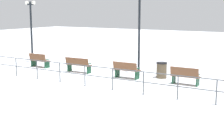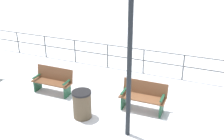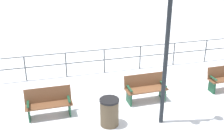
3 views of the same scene
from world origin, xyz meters
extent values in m
plane|color=white|center=(0.00, 0.00, 0.00)|extent=(80.00, 80.00, 0.00)
cube|color=brown|center=(0.06, -3.23, 0.42)|extent=(0.45, 1.43, 0.04)
cube|color=brown|center=(-0.17, -3.23, 0.67)|extent=(0.12, 1.43, 0.46)
cube|color=#19472D|center=(0.06, -3.85, 0.21)|extent=(0.40, 0.05, 0.42)
cube|color=#19472D|center=(0.06, -2.62, 0.21)|extent=(0.40, 0.05, 0.42)
cube|color=#19472D|center=(0.08, -3.85, 0.54)|extent=(0.40, 0.07, 0.04)
cube|color=#19472D|center=(0.08, -2.62, 0.54)|extent=(0.40, 0.07, 0.04)
cube|color=brown|center=(-0.06, 0.00, 0.46)|extent=(0.53, 1.42, 0.04)
cube|color=brown|center=(-0.32, 0.00, 0.69)|extent=(0.13, 1.42, 0.43)
cube|color=#19472D|center=(-0.05, -0.61, 0.23)|extent=(0.46, 0.06, 0.46)
cube|color=#19472D|center=(-0.07, 0.61, 0.23)|extent=(0.46, 0.06, 0.46)
cube|color=#19472D|center=(-0.03, -0.61, 0.58)|extent=(0.46, 0.08, 0.04)
cube|color=#19472D|center=(-0.05, 0.61, 0.58)|extent=(0.46, 0.08, 0.04)
cube|color=#19472D|center=(-0.05, 2.53, 0.23)|extent=(0.38, 0.06, 0.45)
cube|color=#19472D|center=(-0.03, 2.53, 0.57)|extent=(0.38, 0.08, 0.04)
cylinder|color=black|center=(1.24, -0.02, 2.31)|extent=(0.13, 0.13, 4.61)
cylinder|color=#4C5156|center=(-2.79, -3.94, 0.50)|extent=(0.05, 0.05, 1.01)
cylinder|color=#4C5156|center=(-2.79, -2.36, 0.50)|extent=(0.05, 0.05, 1.01)
cylinder|color=#4C5156|center=(-2.79, -0.79, 0.50)|extent=(0.05, 0.05, 1.01)
cylinder|color=#4C5156|center=(-2.79, 0.79, 0.50)|extent=(0.05, 0.05, 1.01)
cylinder|color=#4C5156|center=(-2.79, 2.36, 0.50)|extent=(0.05, 0.05, 1.01)
cylinder|color=#4C5156|center=(-2.79, 3.94, 0.50)|extent=(0.05, 0.05, 1.01)
cylinder|color=#4C5156|center=(-2.79, 0.00, 1.01)|extent=(0.04, 17.32, 0.04)
cylinder|color=#4C5156|center=(-2.79, 0.00, 0.55)|extent=(0.04, 17.32, 0.04)
cylinder|color=brown|center=(0.96, -1.55, 0.40)|extent=(0.55, 0.55, 0.80)
cylinder|color=black|center=(0.96, -1.55, 0.83)|extent=(0.58, 0.58, 0.06)
camera|label=1|loc=(-15.79, -8.89, 3.68)|focal=54.83mm
camera|label=2|loc=(7.04, 1.94, 4.65)|focal=43.70mm
camera|label=3|loc=(7.99, -3.38, 4.96)|focal=46.42mm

